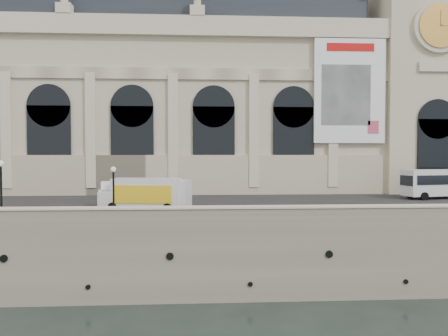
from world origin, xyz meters
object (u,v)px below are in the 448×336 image
object	(u,v)px
van_c	(155,194)
lamp_left	(1,191)
box_truck	(142,194)
van_b	(127,194)
lamp_right	(114,193)

from	to	relation	value
van_c	lamp_left	distance (m)	13.24
van_c	box_truck	world-z (taller)	box_truck
van_b	lamp_right	size ratio (longest dim) A/B	1.43
van_b	box_truck	distance (m)	2.54
van_c	lamp_left	bearing A→B (deg)	-146.55
van_b	van_c	xyz separation A→B (m)	(2.74, -0.58, 0.09)
lamp_left	lamp_right	bearing A→B (deg)	2.44
van_c	lamp_right	xyz separation A→B (m)	(-2.56, -6.92, 0.70)
box_truck	lamp_left	bearing A→B (deg)	-149.10
lamp_left	van_c	bearing A→B (deg)	33.45
lamp_left	lamp_right	distance (m)	8.47
van_b	box_truck	xyz separation A→B (m)	(1.68, -1.90, 0.18)
van_b	van_c	distance (m)	2.80
box_truck	lamp_left	distance (m)	11.63
van_c	box_truck	bearing A→B (deg)	-128.79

